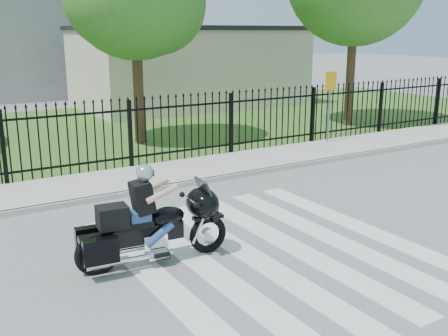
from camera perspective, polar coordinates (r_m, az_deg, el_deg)
ground at (r=8.60m, az=5.30°, el=-9.05°), size 120.00×120.00×0.00m
crosswalk at (r=8.59m, az=5.30°, el=-9.01°), size 5.00×5.50×0.01m
sidewalk at (r=12.69m, az=-8.31°, el=-0.99°), size 40.00×2.00×0.12m
curb at (r=11.82m, az=-6.38°, el=-2.10°), size 40.00×0.12×0.12m
grass_strip at (r=19.19m, az=-16.70°, el=3.70°), size 40.00×12.00×0.02m
iron_fence at (r=13.40m, az=-10.16°, el=3.47°), size 26.00×0.04×1.80m
building_low at (r=25.24m, az=-3.78°, el=10.75°), size 10.00×6.00×3.50m
building_low_roof at (r=25.19m, az=-3.85°, el=14.95°), size 10.20×6.20×0.20m
motorcycle_rider at (r=8.00m, az=-8.09°, el=-5.91°), size 2.42×0.89×1.60m
traffic_sign at (r=16.45m, az=11.47°, el=8.12°), size 0.47×0.08×2.16m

